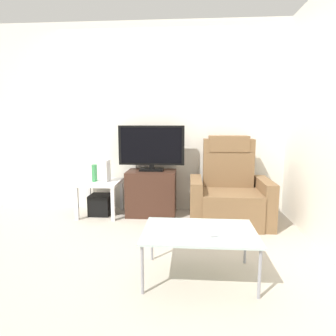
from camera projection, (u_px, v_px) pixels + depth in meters
The scene contains 13 objects.
ground_plane at pixel (139, 238), 3.19m from camera, with size 6.40×6.40×0.00m, color #B2A899.
wall_back at pixel (151, 119), 4.10m from camera, with size 6.40×0.06×2.60m, color silver.
wall_side at pixel (327, 117), 2.85m from camera, with size 0.06×4.48×2.60m, color silver.
tv_stand at pixel (152, 193), 3.97m from camera, with size 0.65×0.45×0.60m.
television at pixel (151, 147), 3.90m from camera, with size 0.88×0.20×0.61m.
recliner_armchair at pixel (229, 193), 3.67m from camera, with size 0.98×0.78×1.08m.
side_table at pixel (100, 186), 3.95m from camera, with size 0.54×0.54×0.47m.
subwoofer_box at pixel (101, 205), 3.99m from camera, with size 0.28×0.28×0.28m, color black.
book_leftmost at pixel (92, 173), 3.91m from camera, with size 0.04×0.11×0.24m, color white.
book_middle at pixel (95, 173), 3.90m from camera, with size 0.03×0.11×0.22m, color #388C4C.
game_console at pixel (106, 171), 3.92m from camera, with size 0.07×0.20×0.28m, color white.
coffee_table at pixel (199, 233), 2.33m from camera, with size 0.90×0.60×0.40m.
cell_phone at pixel (210, 233), 2.26m from camera, with size 0.07×0.15×0.01m, color #B7B7BC.
Camera 1 is at (0.54, -3.00, 1.25)m, focal length 31.20 mm.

